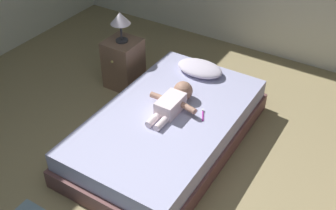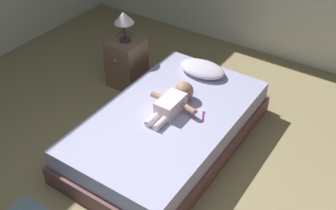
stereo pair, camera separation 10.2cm
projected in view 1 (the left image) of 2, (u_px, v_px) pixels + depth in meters
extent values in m
plane|color=#9A895E|center=(140.00, 210.00, 3.38)|extent=(8.00, 8.00, 0.00)
cube|color=brown|center=(168.00, 136.00, 3.96)|extent=(1.20, 2.05, 0.18)
cube|color=#B2B2D9|center=(168.00, 121.00, 3.85)|extent=(1.15, 1.97, 0.18)
ellipsoid|color=silver|center=(200.00, 68.00, 4.31)|extent=(0.50, 0.32, 0.11)
cube|color=white|center=(170.00, 105.00, 3.78)|extent=(0.18, 0.30, 0.15)
sphere|color=tan|center=(183.00, 91.00, 3.92)|extent=(0.19, 0.19, 0.19)
cylinder|color=tan|center=(158.00, 97.00, 3.88)|extent=(0.16, 0.06, 0.06)
cylinder|color=tan|center=(188.00, 108.00, 3.74)|extent=(0.17, 0.09, 0.06)
cylinder|color=white|center=(153.00, 120.00, 3.67)|extent=(0.06, 0.16, 0.06)
cylinder|color=white|center=(161.00, 123.00, 3.64)|extent=(0.06, 0.16, 0.06)
cube|color=#AE2A9B|center=(203.00, 116.00, 3.76)|extent=(0.08, 0.13, 0.01)
cube|color=white|center=(203.00, 110.00, 3.81)|extent=(0.02, 0.03, 0.01)
cube|color=#82614B|center=(124.00, 63.00, 4.65)|extent=(0.36, 0.36, 0.56)
sphere|color=tan|center=(112.00, 62.00, 4.44)|extent=(0.03, 0.03, 0.03)
cylinder|color=#333338|center=(122.00, 40.00, 4.47)|extent=(0.13, 0.13, 0.02)
cylinder|color=#333338|center=(121.00, 32.00, 4.41)|extent=(0.02, 0.02, 0.19)
cone|color=silver|center=(120.00, 18.00, 4.31)|extent=(0.22, 0.22, 0.13)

